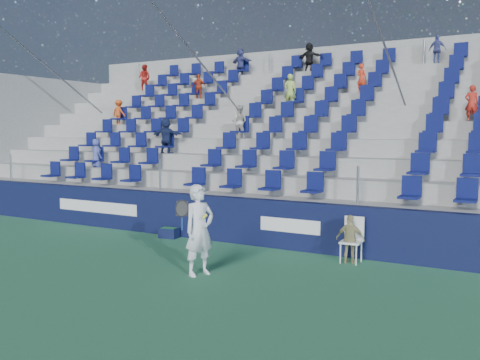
% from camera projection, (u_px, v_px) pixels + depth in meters
% --- Properties ---
extents(ground, '(70.00, 70.00, 0.00)m').
position_uv_depth(ground, '(166.00, 269.00, 11.33)').
color(ground, '#31724D').
rests_on(ground, ground).
extents(sponsor_wall, '(24.00, 0.32, 1.20)m').
position_uv_depth(sponsor_wall, '(240.00, 220.00, 13.98)').
color(sponsor_wall, '#10153B').
rests_on(sponsor_wall, ground).
extents(grandstand, '(24.00, 8.17, 6.63)m').
position_uv_depth(grandstand, '(315.00, 155.00, 18.24)').
color(grandstand, '#A1A19C').
rests_on(grandstand, ground).
extents(tennis_player, '(0.73, 0.79, 1.86)m').
position_uv_depth(tennis_player, '(199.00, 230.00, 10.82)').
color(tennis_player, silver).
rests_on(tennis_player, ground).
extents(line_judge_chair, '(0.48, 0.49, 1.02)m').
position_uv_depth(line_judge_chair, '(353.00, 236.00, 11.96)').
color(line_judge_chair, white).
rests_on(line_judge_chair, ground).
extents(line_judge, '(0.65, 0.32, 1.08)m').
position_uv_depth(line_judge, '(350.00, 239.00, 11.82)').
color(line_judge, tan).
rests_on(line_judge, ground).
extents(ball_bin, '(0.54, 0.39, 0.28)m').
position_uv_depth(ball_bin, '(169.00, 232.00, 14.70)').
color(ball_bin, '#0F1538').
rests_on(ball_bin, ground).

